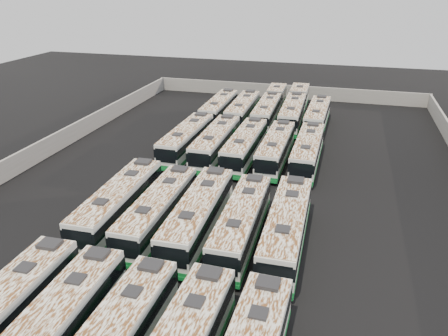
% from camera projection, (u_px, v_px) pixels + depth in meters
% --- Properties ---
extents(ground, '(140.00, 140.00, 0.00)m').
position_uv_depth(ground, '(232.00, 190.00, 41.71)').
color(ground, black).
rests_on(ground, ground).
extents(perimeter_wall, '(45.20, 73.20, 2.20)m').
position_uv_depth(perimeter_wall, '(232.00, 180.00, 41.27)').
color(perimeter_wall, gray).
rests_on(perimeter_wall, ground).
extents(bus_front_left, '(2.80, 12.10, 3.40)m').
position_uv_depth(bus_front_left, '(52.00, 333.00, 22.62)').
color(bus_front_left, silver).
rests_on(bus_front_left, ground).
extents(bus_midfront_far_left, '(2.91, 12.37, 3.47)m').
position_uv_depth(bus_midfront_far_left, '(119.00, 203.00, 35.59)').
color(bus_midfront_far_left, silver).
rests_on(bus_midfront_far_left, ground).
extents(bus_midfront_left, '(2.60, 11.89, 3.34)m').
position_uv_depth(bus_midfront_left, '(158.00, 211.00, 34.55)').
color(bus_midfront_left, silver).
rests_on(bus_midfront_left, ground).
extents(bus_midfront_center, '(2.90, 12.39, 3.47)m').
position_uv_depth(bus_midfront_center, '(198.00, 215.00, 33.72)').
color(bus_midfront_center, silver).
rests_on(bus_midfront_center, ground).
extents(bus_midfront_right, '(2.69, 11.85, 3.33)m').
position_uv_depth(bus_midfront_right, '(241.00, 223.00, 32.85)').
color(bus_midfront_right, silver).
rests_on(bus_midfront_right, ground).
extents(bus_midfront_far_right, '(2.75, 12.33, 3.47)m').
position_uv_depth(bus_midfront_far_right, '(287.00, 228.00, 32.03)').
color(bus_midfront_far_right, silver).
rests_on(bus_midfront_far_right, ground).
extents(bus_midback_far_left, '(2.73, 12.17, 3.42)m').
position_uv_depth(bus_midback_far_left, '(187.00, 139.00, 49.68)').
color(bus_midback_far_left, silver).
rests_on(bus_midback_far_left, ground).
extents(bus_midback_left, '(2.62, 12.22, 3.44)m').
position_uv_depth(bus_midback_left, '(216.00, 143.00, 48.66)').
color(bus_midback_left, silver).
rests_on(bus_midback_left, ground).
extents(bus_midback_center, '(2.67, 12.06, 3.39)m').
position_uv_depth(bus_midback_center, '(245.00, 146.00, 47.82)').
color(bus_midback_center, silver).
rests_on(bus_midback_center, ground).
extents(bus_midback_right, '(2.59, 11.79, 3.32)m').
position_uv_depth(bus_midback_right, '(276.00, 149.00, 47.11)').
color(bus_midback_right, silver).
rests_on(bus_midback_right, ground).
extents(bus_midback_far_right, '(2.63, 11.84, 3.33)m').
position_uv_depth(bus_midback_far_right, '(307.00, 151.00, 46.38)').
color(bus_midback_far_right, silver).
rests_on(bus_midback_far_right, ground).
extents(bus_back_far_left, '(2.60, 11.87, 3.34)m').
position_uv_depth(bus_back_far_left, '(219.00, 109.00, 61.51)').
color(bus_back_far_left, silver).
rests_on(bus_back_far_left, ground).
extents(bus_back_left, '(2.73, 12.08, 3.39)m').
position_uv_depth(bus_back_left, '(243.00, 110.00, 60.60)').
color(bus_back_left, silver).
rests_on(bus_back_left, ground).
extents(bus_back_center, '(2.90, 18.35, 3.32)m').
position_uv_depth(bus_back_center, '(270.00, 106.00, 62.69)').
color(bus_back_center, silver).
rests_on(bus_back_center, ground).
extents(bus_back_right, '(3.03, 19.10, 3.45)m').
position_uv_depth(bus_back_right, '(295.00, 107.00, 61.94)').
color(bus_back_right, silver).
rests_on(bus_back_right, ground).
extents(bus_back_far_right, '(2.77, 11.86, 3.33)m').
position_uv_depth(bus_back_far_right, '(317.00, 116.00, 58.13)').
color(bus_back_far_right, silver).
rests_on(bus_back_far_right, ground).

